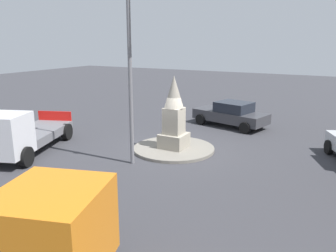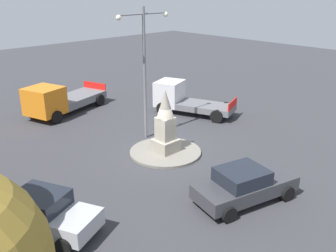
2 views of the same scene
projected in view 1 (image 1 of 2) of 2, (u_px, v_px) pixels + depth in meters
ground_plane at (174, 150)px, 15.99m from camera, size 80.00×80.00×0.00m
traffic_island at (174, 149)px, 15.98m from camera, size 3.79×3.79×0.13m
monument at (174, 116)px, 15.59m from camera, size 1.17×1.17×3.35m
streetlamp at (130, 53)px, 13.17m from camera, size 3.50×0.28×7.36m
car_dark_grey_near_island at (231, 114)px, 20.21m from camera, size 4.66×2.84×1.48m
truck_white_waiting at (18, 135)px, 14.84m from camera, size 3.72×5.76×2.14m
truck_orange_parked_left at (1, 236)px, 7.12m from camera, size 6.44×3.87×2.19m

